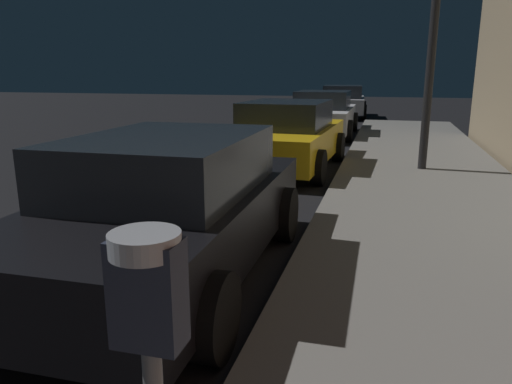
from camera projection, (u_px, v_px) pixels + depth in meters
The scene contains 5 objects.
parking_meter at pixel (151, 356), 1.32m from camera, with size 0.19×0.19×1.46m.
car_black at pixel (170, 207), 4.75m from camera, with size 2.07×4.22×1.43m.
car_yellow_cab at pixel (287, 136), 10.07m from camera, with size 2.18×4.21×1.43m.
car_white at pixel (323, 114), 15.49m from camera, with size 2.09×4.40×1.43m.
car_silver at pixel (343, 101), 21.88m from camera, with size 2.30×4.41×1.43m.
Camera 1 is at (4.87, -1.96, 2.01)m, focal length 33.75 mm.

